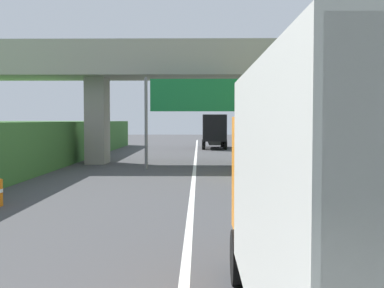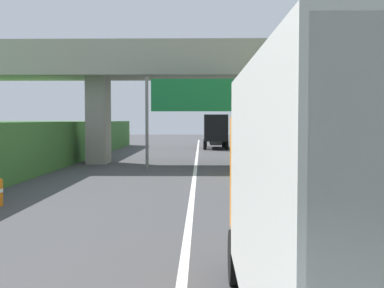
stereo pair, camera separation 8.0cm
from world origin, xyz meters
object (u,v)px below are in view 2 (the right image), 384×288
(truck_black, at_px, (215,130))
(truck_yellow, at_px, (291,138))
(overhead_highway_sign, at_px, (195,101))
(truck_orange, at_px, (339,201))
(car_silver, at_px, (247,139))

(truck_black, height_order, truck_yellow, same)
(overhead_highway_sign, relative_size, truck_orange, 0.81)
(car_silver, bearing_deg, overhead_highway_sign, -102.42)
(truck_black, distance_m, car_silver, 3.93)
(truck_black, xyz_separation_m, car_silver, (3.39, 1.69, -1.08))
(truck_black, distance_m, truck_yellow, 24.90)
(overhead_highway_sign, height_order, truck_orange, overhead_highway_sign)
(overhead_highway_sign, distance_m, car_silver, 24.22)
(truck_orange, xyz_separation_m, car_silver, (3.22, 46.87, -1.08))
(truck_black, bearing_deg, truck_orange, -89.78)
(truck_black, relative_size, car_silver, 1.78)
(truck_orange, height_order, car_silver, truck_orange)
(car_silver, bearing_deg, truck_yellow, -90.21)
(overhead_highway_sign, xyz_separation_m, truck_orange, (1.95, -23.42, -2.06))
(truck_orange, bearing_deg, overhead_highway_sign, 94.75)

